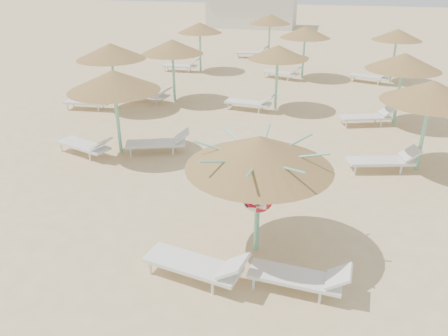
# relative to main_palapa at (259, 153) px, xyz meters

# --- Properties ---
(ground) EXTENTS (120.00, 120.00, 0.00)m
(ground) POSITION_rel_main_palapa_xyz_m (-0.50, -0.06, -2.29)
(ground) COLOR #D5B582
(ground) RESTS_ON ground
(main_palapa) EXTENTS (2.94, 2.94, 2.64)m
(main_palapa) POSITION_rel_main_palapa_xyz_m (0.00, 0.00, 0.00)
(main_palapa) COLOR #72C6AD
(main_palapa) RESTS_ON ground
(lounger_main_a) EXTENTS (2.17, 1.02, 0.76)m
(lounger_main_a) POSITION_rel_main_palapa_xyz_m (-0.91, -1.25, -1.93)
(lounger_main_a) COLOR silver
(lounger_main_a) RESTS_ON ground
(lounger_main_b) EXTENTS (1.92, 0.71, 0.68)m
(lounger_main_b) POSITION_rel_main_palapa_xyz_m (1.06, -1.10, -1.96)
(lounger_main_b) COLOR silver
(lounger_main_b) RESTS_ON ground
(palapa_field) EXTENTS (21.64, 19.41, 2.71)m
(palapa_field) POSITION_rel_main_palapa_xyz_m (-0.14, 10.45, 0.02)
(palapa_field) COLOR #72C6AD
(palapa_field) RESTS_ON ground
(service_hut) EXTENTS (8.40, 4.40, 3.25)m
(service_hut) POSITION_rel_main_palapa_xyz_m (-6.50, 34.94, -0.65)
(service_hut) COLOR silver
(service_hut) RESTS_ON ground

